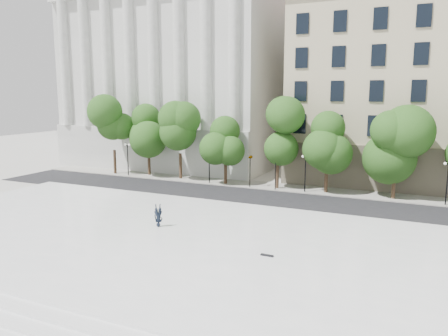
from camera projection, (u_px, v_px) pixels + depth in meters
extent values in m
plane|color=beige|center=(134.00, 254.00, 28.58)|extent=(160.00, 160.00, 0.00)
cube|color=white|center=(159.00, 238.00, 31.23)|extent=(44.00, 22.00, 0.45)
cube|color=black|center=(239.00, 197.00, 44.71)|extent=(60.00, 8.00, 0.02)
cube|color=#9A978E|center=(259.00, 185.00, 50.08)|extent=(60.00, 4.00, 0.12)
cube|color=silver|center=(191.00, 80.00, 68.43)|extent=(30.00, 26.00, 25.00)
cylinder|color=black|center=(250.00, 173.00, 48.49)|extent=(0.10, 0.10, 3.50)
imported|color=black|center=(250.00, 154.00, 48.14)|extent=(0.86, 1.84, 0.72)
cylinder|color=black|center=(275.00, 175.00, 47.27)|extent=(0.10, 0.10, 3.50)
imported|color=black|center=(276.00, 156.00, 46.92)|extent=(0.58, 1.70, 0.67)
imported|color=black|center=(159.00, 223.00, 33.08)|extent=(1.45, 1.82, 0.48)
cube|color=black|center=(267.00, 255.00, 27.09)|extent=(0.82, 0.23, 0.08)
cube|color=white|center=(27.00, 310.00, 20.94)|extent=(44.00, 1.00, 0.30)
cube|color=white|center=(9.00, 321.00, 20.05)|extent=(44.00, 1.00, 0.15)
cylinder|color=#382619|center=(115.00, 162.00, 57.04)|extent=(0.36, 0.36, 3.20)
sphere|color=#1E4A15|center=(114.00, 129.00, 56.31)|extent=(4.01, 4.01, 4.01)
cylinder|color=#382619|center=(149.00, 165.00, 56.05)|extent=(0.36, 0.36, 2.87)
sphere|color=#1E4A15|center=(148.00, 134.00, 55.41)|extent=(3.92, 3.92, 3.92)
cylinder|color=#382619|center=(181.00, 166.00, 53.64)|extent=(0.36, 0.36, 3.20)
sphere|color=#1E4A15|center=(180.00, 131.00, 52.92)|extent=(3.95, 3.95, 3.95)
cylinder|color=#382619|center=(226.00, 174.00, 50.59)|extent=(0.36, 0.36, 2.42)
sphere|color=#1E4A15|center=(226.00, 146.00, 50.04)|extent=(3.68, 3.68, 3.68)
cylinder|color=#382619|center=(277.00, 175.00, 48.08)|extent=(0.36, 0.36, 3.20)
sphere|color=#1E4A15|center=(278.00, 135.00, 47.35)|extent=(3.55, 3.55, 3.55)
cylinder|color=#382619|center=(326.00, 179.00, 46.02)|extent=(0.36, 0.36, 3.02)
sphere|color=#1E4A15|center=(328.00, 141.00, 45.34)|extent=(4.38, 4.38, 4.38)
cylinder|color=#382619|center=(394.00, 186.00, 43.25)|extent=(0.36, 0.36, 2.85)
sphere|color=#1E4A15|center=(396.00, 147.00, 42.60)|extent=(4.57, 4.57, 4.57)
cylinder|color=black|center=(128.00, 161.00, 55.63)|extent=(0.12, 0.12, 3.96)
cube|color=black|center=(127.00, 145.00, 55.30)|extent=(0.60, 0.06, 0.06)
sphere|color=white|center=(125.00, 145.00, 55.40)|extent=(0.28, 0.28, 0.28)
sphere|color=white|center=(129.00, 145.00, 55.16)|extent=(0.28, 0.28, 0.28)
cylinder|color=black|center=(209.00, 167.00, 50.85)|extent=(0.12, 0.12, 4.09)
cube|color=black|center=(209.00, 149.00, 50.50)|extent=(0.60, 0.06, 0.06)
sphere|color=white|center=(207.00, 148.00, 50.61)|extent=(0.28, 0.28, 0.28)
sphere|color=white|center=(212.00, 148.00, 50.36)|extent=(0.28, 0.28, 0.28)
cylinder|color=black|center=(305.00, 175.00, 46.21)|extent=(0.12, 0.12, 3.79)
cube|color=black|center=(306.00, 158.00, 45.89)|extent=(0.60, 0.06, 0.06)
sphere|color=white|center=(303.00, 156.00, 46.00)|extent=(0.28, 0.28, 0.28)
sphere|color=white|center=(309.00, 157.00, 45.75)|extent=(0.28, 0.28, 0.28)
cylinder|color=black|center=(447.00, 186.00, 40.68)|extent=(0.12, 0.12, 3.92)
sphere|color=white|center=(445.00, 163.00, 40.46)|extent=(0.28, 0.28, 0.28)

